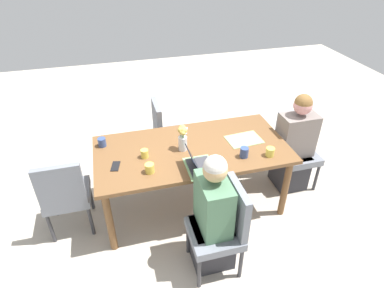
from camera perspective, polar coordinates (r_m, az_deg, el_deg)
The scene contains 19 objects.
ground_plane at distance 3.79m, azimuth -0.00°, elevation -10.21°, with size 10.00×10.00×0.00m, color #B2A899.
dining_table at distance 3.36m, azimuth -0.00°, elevation -1.82°, with size 1.96×0.98×0.76m.
chair_near_left_near at distance 2.89m, azimuth 5.47°, elevation -13.94°, with size 0.44×0.44×0.90m.
person_near_left_near at distance 2.89m, azimuth 3.66°, elevation -13.05°, with size 0.36×0.40×1.19m.
chair_head_right_left_mid at distance 4.00m, azimuth 17.62°, elevation -0.28°, with size 0.44×0.44×0.90m.
person_head_right_left_mid at distance 3.91m, azimuth 17.47°, elevation -0.67°, with size 0.40×0.36×1.19m.
chair_head_left_left_far at distance 3.39m, azimuth -21.41°, elevation -8.04°, with size 0.44×0.44×0.90m.
chair_far_right_near at distance 4.09m, azimuth -4.40°, elevation 2.18°, with size 0.44×0.44×0.90m.
flower_vase at distance 3.22m, azimuth -1.68°, elevation 1.26°, with size 0.09×0.12×0.27m.
placemat_near_left_near at distance 3.05m, azimuth 1.43°, elevation -4.11°, with size 0.36×0.26×0.00m, color #7FAD70.
placemat_head_right_left_mid at distance 3.49m, azimuth 9.13°, elevation 0.80°, with size 0.36×0.26×0.00m, color #7FAD70.
laptop_near_left_near at distance 3.01m, azimuth 1.18°, elevation -3.78°, with size 0.22×0.32×0.20m.
coffee_mug_near_left at distance 3.27m, azimuth 13.55°, elevation -1.36°, with size 0.09×0.09×0.09m, color #DBC64C.
coffee_mug_near_right at distance 3.19m, azimuth -8.32°, elevation -1.68°, with size 0.07×0.07×0.08m, color #DBC64C.
coffee_mug_centre_left at distance 3.45m, azimuth -15.53°, elevation 0.30°, with size 0.08×0.08×0.09m, color #33477A.
coffee_mug_centre_right at distance 3.20m, azimuth 9.15°, elevation -1.46°, with size 0.08×0.08×0.10m, color #33477A.
coffee_mug_far_left at distance 3.00m, azimuth -7.44°, elevation -4.24°, with size 0.08×0.08×0.09m, color #DBC64C.
phone_black at distance 3.15m, azimuth -13.28°, elevation -3.81°, with size 0.15×0.07×0.01m, color black.
phone_silver at distance 3.59m, azimuth -1.36°, elevation 2.35°, with size 0.15×0.07×0.01m, color silver.
Camera 1 is at (-0.71, -2.64, 2.63)m, focal length 30.37 mm.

